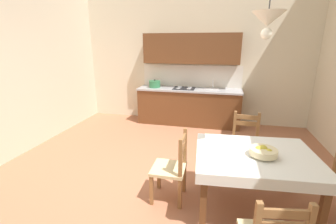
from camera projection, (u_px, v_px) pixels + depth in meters
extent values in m
cube|color=#AD6B4C|center=(164.00, 186.00, 3.40)|extent=(6.18, 6.65, 0.10)
cube|color=beige|center=(194.00, 37.00, 5.66)|extent=(6.18, 0.12, 4.21)
cube|color=brown|center=(189.00, 107.00, 5.80)|extent=(2.50, 0.60, 0.86)
cube|color=#9E9EA3|center=(189.00, 90.00, 5.67)|extent=(2.53, 0.63, 0.04)
cube|color=silver|center=(191.00, 76.00, 5.86)|extent=(2.50, 0.01, 0.55)
cube|color=brown|center=(191.00, 49.00, 5.52)|extent=(2.30, 0.34, 0.70)
cube|color=black|center=(187.00, 125.00, 5.66)|extent=(2.46, 0.02, 0.09)
cylinder|color=silver|center=(212.00, 90.00, 5.55)|extent=(0.34, 0.34, 0.02)
cylinder|color=silver|center=(213.00, 84.00, 5.64)|extent=(0.02, 0.02, 0.22)
cube|color=black|center=(184.00, 88.00, 5.69)|extent=(0.52, 0.42, 0.01)
cylinder|color=silver|center=(178.00, 88.00, 5.63)|extent=(0.11, 0.11, 0.01)
cylinder|color=silver|center=(189.00, 89.00, 5.57)|extent=(0.11, 0.11, 0.01)
cylinder|color=silver|center=(180.00, 87.00, 5.81)|extent=(0.11, 0.11, 0.01)
cylinder|color=silver|center=(190.00, 87.00, 5.76)|extent=(0.11, 0.11, 0.01)
cylinder|color=#337A4C|center=(155.00, 84.00, 5.82)|extent=(0.28, 0.28, 0.15)
cylinder|color=#337A4C|center=(155.00, 81.00, 5.80)|extent=(0.29, 0.29, 0.02)
sphere|color=black|center=(155.00, 80.00, 5.79)|extent=(0.04, 0.04, 0.04)
cube|color=brown|center=(256.00, 154.00, 2.67)|extent=(1.37, 1.11, 0.02)
cube|color=brown|center=(203.00, 202.00, 2.44)|extent=(0.08, 0.08, 0.73)
cube|color=brown|center=(323.00, 213.00, 2.28)|extent=(0.08, 0.08, 0.73)
cube|color=brown|center=(203.00, 162.00, 3.27)|extent=(0.08, 0.08, 0.73)
cube|color=brown|center=(291.00, 168.00, 3.11)|extent=(0.08, 0.08, 0.73)
cube|color=white|center=(256.00, 153.00, 2.67)|extent=(1.44, 1.17, 0.00)
cube|color=white|center=(267.00, 185.00, 2.18)|extent=(1.35, 0.13, 0.12)
cube|color=white|center=(247.00, 140.00, 3.19)|extent=(1.35, 0.13, 0.12)
cube|color=white|center=(197.00, 154.00, 2.78)|extent=(0.10, 1.05, 0.12)
cube|color=white|center=(318.00, 162.00, 2.59)|extent=(0.10, 1.05, 0.12)
cube|color=#D1BC89|center=(245.00, 146.00, 3.63)|extent=(0.44, 0.44, 0.04)
cube|color=olive|center=(257.00, 166.00, 3.48)|extent=(0.05, 0.05, 0.41)
cube|color=olive|center=(232.00, 162.00, 3.57)|extent=(0.05, 0.05, 0.41)
cube|color=olive|center=(256.00, 140.00, 3.74)|extent=(0.05, 0.05, 0.93)
cube|color=olive|center=(233.00, 138.00, 3.83)|extent=(0.05, 0.05, 0.93)
cube|color=olive|center=(247.00, 117.00, 3.67)|extent=(0.32, 0.04, 0.07)
cube|color=olive|center=(246.00, 123.00, 3.70)|extent=(0.32, 0.04, 0.07)
cube|color=olive|center=(285.00, 214.00, 1.60)|extent=(0.32, 0.08, 0.07)
cube|color=#D1BC89|center=(169.00, 169.00, 2.96)|extent=(0.43, 0.43, 0.04)
cube|color=olive|center=(152.00, 190.00, 2.90)|extent=(0.04, 0.04, 0.41)
cube|color=olive|center=(159.00, 175.00, 3.23)|extent=(0.04, 0.04, 0.41)
cube|color=olive|center=(180.00, 175.00, 2.75)|extent=(0.04, 0.04, 0.93)
cube|color=olive|center=(185.00, 161.00, 3.08)|extent=(0.04, 0.04, 0.93)
cube|color=olive|center=(183.00, 140.00, 2.81)|extent=(0.03, 0.32, 0.07)
cube|color=olive|center=(183.00, 148.00, 2.84)|extent=(0.03, 0.32, 0.07)
cube|color=olive|center=(333.00, 178.00, 2.70)|extent=(0.04, 0.04, 0.93)
cylinder|color=beige|center=(263.00, 155.00, 2.59)|extent=(0.17, 0.17, 0.02)
cylinder|color=beige|center=(263.00, 152.00, 2.58)|extent=(0.30, 0.30, 0.07)
sphere|color=gold|center=(259.00, 150.00, 2.59)|extent=(0.09, 0.09, 0.09)
sphere|color=gold|center=(269.00, 152.00, 2.54)|extent=(0.08, 0.08, 0.08)
sphere|color=gold|center=(263.00, 149.00, 2.60)|extent=(0.10, 0.10, 0.10)
cone|color=silver|center=(268.00, 19.00, 2.25)|extent=(0.32, 0.32, 0.14)
sphere|color=white|center=(266.00, 34.00, 2.29)|extent=(0.11, 0.11, 0.11)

